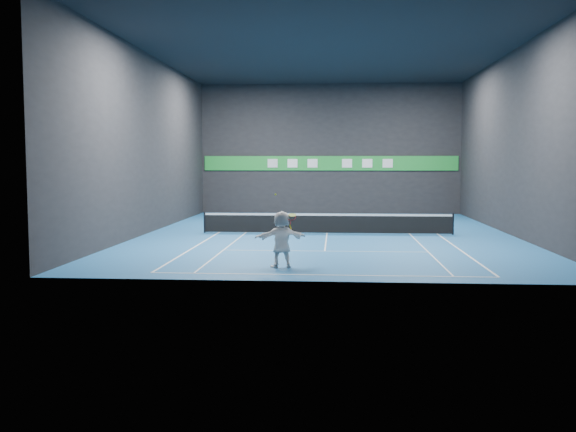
# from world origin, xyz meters

# --- Properties ---
(ground) EXTENTS (26.00, 26.00, 0.00)m
(ground) POSITION_xyz_m (0.00, 0.00, 0.00)
(ground) COLOR #1B5B98
(ground) RESTS_ON ground
(ceiling) EXTENTS (26.00, 26.00, 0.00)m
(ceiling) POSITION_xyz_m (0.00, 0.00, 9.00)
(ceiling) COLOR black
(ceiling) RESTS_ON ground
(wall_back) EXTENTS (18.00, 0.10, 9.00)m
(wall_back) POSITION_xyz_m (0.00, 13.00, 4.50)
(wall_back) COLOR black
(wall_back) RESTS_ON ground
(wall_front) EXTENTS (18.00, 0.10, 9.00)m
(wall_front) POSITION_xyz_m (0.00, -13.00, 4.50)
(wall_front) COLOR black
(wall_front) RESTS_ON ground
(wall_left) EXTENTS (0.10, 26.00, 9.00)m
(wall_left) POSITION_xyz_m (-9.00, 0.00, 4.50)
(wall_left) COLOR black
(wall_left) RESTS_ON ground
(wall_right) EXTENTS (0.10, 26.00, 9.00)m
(wall_right) POSITION_xyz_m (9.00, 0.00, 4.50)
(wall_right) COLOR black
(wall_right) RESTS_ON ground
(baseline_near) EXTENTS (10.98, 0.08, 0.01)m
(baseline_near) POSITION_xyz_m (0.00, -11.89, 0.00)
(baseline_near) COLOR white
(baseline_near) RESTS_ON ground
(baseline_far) EXTENTS (10.98, 0.08, 0.01)m
(baseline_far) POSITION_xyz_m (0.00, 11.89, 0.00)
(baseline_far) COLOR white
(baseline_far) RESTS_ON ground
(sideline_doubles_left) EXTENTS (0.08, 23.78, 0.01)m
(sideline_doubles_left) POSITION_xyz_m (-5.49, 0.00, 0.00)
(sideline_doubles_left) COLOR white
(sideline_doubles_left) RESTS_ON ground
(sideline_doubles_right) EXTENTS (0.08, 23.78, 0.01)m
(sideline_doubles_right) POSITION_xyz_m (5.49, 0.00, 0.00)
(sideline_doubles_right) COLOR white
(sideline_doubles_right) RESTS_ON ground
(sideline_singles_left) EXTENTS (0.06, 23.78, 0.01)m
(sideline_singles_left) POSITION_xyz_m (-4.11, 0.00, 0.00)
(sideline_singles_left) COLOR white
(sideline_singles_left) RESTS_ON ground
(sideline_singles_right) EXTENTS (0.06, 23.78, 0.01)m
(sideline_singles_right) POSITION_xyz_m (4.11, 0.00, 0.00)
(sideline_singles_right) COLOR white
(sideline_singles_right) RESTS_ON ground
(service_line_near) EXTENTS (8.23, 0.06, 0.01)m
(service_line_near) POSITION_xyz_m (0.00, -6.40, 0.00)
(service_line_near) COLOR white
(service_line_near) RESTS_ON ground
(service_line_far) EXTENTS (8.23, 0.06, 0.01)m
(service_line_far) POSITION_xyz_m (0.00, 6.40, 0.00)
(service_line_far) COLOR white
(service_line_far) RESTS_ON ground
(center_service_line) EXTENTS (0.06, 12.80, 0.01)m
(center_service_line) POSITION_xyz_m (0.00, 0.00, 0.00)
(center_service_line) COLOR white
(center_service_line) RESTS_ON ground
(player) EXTENTS (1.87, 1.15, 1.92)m
(player) POSITION_xyz_m (-1.40, -10.50, 0.96)
(player) COLOR white
(player) RESTS_ON ground
(tennis_ball) EXTENTS (0.06, 0.06, 0.06)m
(tennis_ball) POSITION_xyz_m (-1.61, -10.37, 2.47)
(tennis_ball) COLOR #D0E826
(tennis_ball) RESTS_ON player
(tennis_net) EXTENTS (12.50, 0.10, 1.07)m
(tennis_net) POSITION_xyz_m (0.00, 0.00, 0.54)
(tennis_net) COLOR black
(tennis_net) RESTS_ON ground
(sponsor_banner) EXTENTS (17.64, 0.11, 1.00)m
(sponsor_banner) POSITION_xyz_m (0.00, 12.93, 3.50)
(sponsor_banner) COLOR green
(sponsor_banner) RESTS_ON wall_back
(tennis_racket) EXTENTS (0.43, 0.34, 0.61)m
(tennis_racket) POSITION_xyz_m (-1.07, -10.45, 1.67)
(tennis_racket) COLOR #B6131B
(tennis_racket) RESTS_ON player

